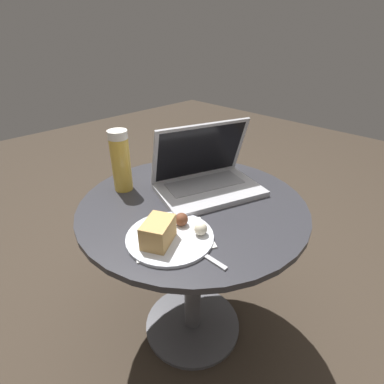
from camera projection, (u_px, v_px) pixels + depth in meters
name	position (u px, v px, depth m)	size (l,w,h in m)	color
ground_plane	(193.00, 325.00, 1.21)	(6.00, 6.00, 0.00)	#382D23
table	(193.00, 239.00, 1.00)	(0.71, 0.71, 0.58)	#515156
napkin	(172.00, 238.00, 0.77)	(0.24, 0.22, 0.00)	white
laptop	(206.00, 177.00, 0.99)	(0.38, 0.31, 0.22)	#B2B2B7
beer_glass	(121.00, 161.00, 0.96)	(0.06, 0.06, 0.20)	gold
snack_plate	(168.00, 234.00, 0.76)	(0.23, 0.23, 0.07)	silver
fork	(190.00, 246.00, 0.74)	(0.02, 0.20, 0.00)	#B2B2B7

